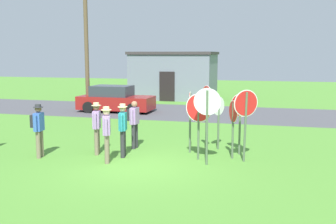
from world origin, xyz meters
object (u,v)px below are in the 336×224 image
stop_sign_low_front (190,111)px  person_in_teal (107,131)px  parked_car_on_street (115,100)px  person_in_dark_shirt (123,127)px  person_in_blue (97,125)px  stop_sign_tallest (219,114)px  stop_sign_leaning_right (246,113)px  person_with_sunhat (38,127)px  stop_sign_rear_right (207,108)px  stop_sign_nearest (199,115)px  person_holding_notes (134,121)px  stop_sign_far_back (240,113)px  stop_sign_rear_left (207,112)px  utility_pole (86,37)px  stop_sign_center_cluster (233,119)px

stop_sign_low_front → person_in_teal: (-2.21, -1.88, -0.43)m
parked_car_on_street → person_in_dark_shirt: (4.16, -9.53, 0.30)m
person_in_dark_shirt → person_in_blue: bearing=173.3°
stop_sign_tallest → person_in_dark_shirt: stop_sign_tallest is taller
stop_sign_leaning_right → person_with_sunhat: bearing=-170.0°
parked_car_on_street → stop_sign_rear_right: bearing=-51.0°
stop_sign_rear_right → stop_sign_tallest: bearing=56.4°
stop_sign_rear_right → stop_sign_nearest: bearing=-95.1°
parked_car_on_street → person_in_teal: 11.03m
stop_sign_leaning_right → person_holding_notes: stop_sign_leaning_right is taller
stop_sign_far_back → stop_sign_leaning_right: (0.23, -0.88, 0.16)m
stop_sign_rear_right → stop_sign_nearest: size_ratio=1.09×
stop_sign_rear_left → stop_sign_leaning_right: 1.26m
utility_pole → person_in_blue: bearing=-62.5°
stop_sign_rear_left → stop_sign_center_cluster: (0.68, 0.95, -0.34)m
stop_sign_rear_right → person_in_teal: bearing=-142.9°
stop_sign_center_cluster → person_with_sunhat: 6.22m
stop_sign_leaning_right → person_in_teal: bearing=-164.2°
stop_sign_tallest → person_in_teal: (-3.08, -2.58, -0.26)m
stop_sign_leaning_right → stop_sign_far_back: bearing=104.9°
person_in_dark_shirt → utility_pole: bearing=121.6°
utility_pole → stop_sign_leaning_right: bearing=-43.4°
stop_sign_far_back → stop_sign_low_front: 1.65m
person_with_sunhat → stop_sign_center_cluster: bearing=13.5°
stop_sign_rear_right → person_in_dark_shirt: size_ratio=1.31×
person_in_blue → person_with_sunhat: 1.84m
stop_sign_rear_right → stop_sign_leaning_right: size_ratio=1.02×
stop_sign_far_back → person_with_sunhat: (-6.22, -2.02, -0.37)m
stop_sign_rear_left → person_in_blue: 3.80m
stop_sign_center_cluster → person_in_teal: (-3.68, -1.47, -0.28)m
stop_sign_rear_left → person_with_sunhat: bearing=-174.6°
utility_pole → stop_sign_rear_right: utility_pole is taller
stop_sign_tallest → person_in_dark_shirt: 3.39m
stop_sign_far_back → person_in_blue: 4.75m
stop_sign_rear_right → stop_sign_rear_left: bearing=-80.3°
stop_sign_far_back → stop_sign_nearest: bearing=-141.2°
parked_car_on_street → stop_sign_rear_right: 10.62m
stop_sign_low_front → person_in_blue: bearing=-161.2°
stop_sign_rear_left → person_with_sunhat: (-5.37, -0.51, -0.59)m
stop_sign_far_back → stop_sign_nearest: size_ratio=0.96×
parked_car_on_street → stop_sign_low_front: stop_sign_low_front is taller
stop_sign_low_front → person_in_blue: size_ratio=1.20×
stop_sign_center_cluster → person_holding_notes: 3.55m
stop_sign_leaning_right → stop_sign_low_front: size_ratio=1.08×
parked_car_on_street → person_in_dark_shirt: person_in_dark_shirt is taller
parked_car_on_street → person_in_teal: bearing=-69.1°
utility_pole → person_holding_notes: (5.88, -8.43, -3.29)m
stop_sign_low_front → stop_sign_nearest: size_ratio=0.99×
person_holding_notes → stop_sign_nearest: bearing=-20.4°
stop_sign_rear_right → person_in_teal: (-2.74, -2.07, -0.53)m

